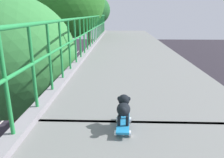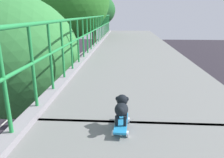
% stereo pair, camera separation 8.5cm
% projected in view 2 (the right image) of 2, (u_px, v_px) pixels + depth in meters
% --- Properties ---
extents(city_bus, '(2.57, 10.41, 3.37)m').
position_uv_depth(city_bus, '(25.00, 68.00, 21.43)').
color(city_bus, '#184594').
rests_on(city_bus, ground).
extents(roadside_tree_mid, '(4.17, 4.17, 7.74)m').
position_uv_depth(roadside_tree_mid, '(15.00, 58.00, 6.86)').
color(roadside_tree_mid, '#4D302E').
rests_on(roadside_tree_mid, ground).
extents(roadside_tree_far, '(5.00, 5.00, 10.02)m').
position_uv_depth(roadside_tree_far, '(66.00, 2.00, 12.20)').
color(roadside_tree_far, brown).
rests_on(roadside_tree_far, ground).
extents(roadside_tree_farthest, '(4.55, 4.55, 9.18)m').
position_uv_depth(roadside_tree_farthest, '(94.00, 11.00, 22.26)').
color(roadside_tree_farthest, '#4A402E').
rests_on(roadside_tree_farthest, ground).
extents(toy_skateboard, '(0.21, 0.50, 0.09)m').
position_uv_depth(toy_skateboard, '(121.00, 123.00, 2.54)').
color(toy_skateboard, '#2086C7').
rests_on(toy_skateboard, overpass_deck).
extents(small_dog, '(0.17, 0.36, 0.30)m').
position_uv_depth(small_dog, '(122.00, 107.00, 2.51)').
color(small_dog, black).
rests_on(small_dog, toy_skateboard).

